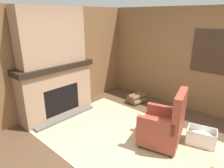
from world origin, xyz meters
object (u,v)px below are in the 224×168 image
firewood_stack (136,98)px  oil_lamp_vase (23,65)px  storage_case (74,57)px  decorative_plate_on_mantel (48,59)px  armchair (164,127)px  laundry_basket (201,137)px

firewood_stack → oil_lamp_vase: (-0.96, -2.38, 1.16)m
oil_lamp_vase → storage_case: 1.18m
oil_lamp_vase → decorative_plate_on_mantel: size_ratio=0.98×
storage_case → armchair: bearing=0.6°
armchair → oil_lamp_vase: bearing=12.2°
storage_case → firewood_stack: bearing=51.4°
oil_lamp_vase → storage_case: oil_lamp_vase is taller
armchair → firewood_stack: bearing=-54.8°
firewood_stack → laundry_basket: 2.02m
armchair → firewood_stack: armchair is taller
armchair → oil_lamp_vase: 2.80m
firewood_stack → oil_lamp_vase: oil_lamp_vase is taller
armchair → storage_case: (-2.36, -0.02, 0.88)m
laundry_basket → storage_case: bearing=-170.1°
storage_case → decorative_plate_on_mantel: decorative_plate_on_mantel is taller
laundry_basket → storage_case: size_ratio=2.33×
storage_case → oil_lamp_vase: bearing=-90.0°
firewood_stack → oil_lamp_vase: bearing=-111.9°
armchair → laundry_basket: bearing=-150.8°
armchair → storage_case: size_ratio=4.52×
firewood_stack → laundry_basket: (1.89, -0.70, 0.04)m
firewood_stack → laundry_basket: laundry_basket is taller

